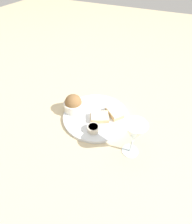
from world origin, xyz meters
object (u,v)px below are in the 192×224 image
sauce_ramekin (93,128)px  cheese_toast_far (115,112)px  salad_bowl (74,104)px  wine_glass (134,134)px  cheese_toast_near (100,117)px

sauce_ramekin → cheese_toast_far: sauce_ramekin is taller
salad_bowl → cheese_toast_far: size_ratio=0.93×
cheese_toast_far → wine_glass: (0.13, -0.16, 0.08)m
cheese_toast_far → wine_glass: bearing=-50.5°
cheese_toast_near → wine_glass: (0.18, -0.10, 0.08)m
cheese_toast_far → sauce_ramekin: bearing=-109.1°
salad_bowl → wine_glass: wine_glass is taller
sauce_ramekin → wine_glass: bearing=-6.9°
wine_glass → salad_bowl: bearing=162.4°
salad_bowl → cheese_toast_near: size_ratio=0.93×
sauce_ramekin → cheese_toast_far: (0.05, 0.13, -0.00)m
salad_bowl → cheese_toast_far: (0.19, 0.05, -0.02)m
salad_bowl → cheese_toast_near: (0.14, -0.00, -0.02)m
sauce_ramekin → cheese_toast_far: 0.14m
salad_bowl → wine_glass: bearing=-17.6°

